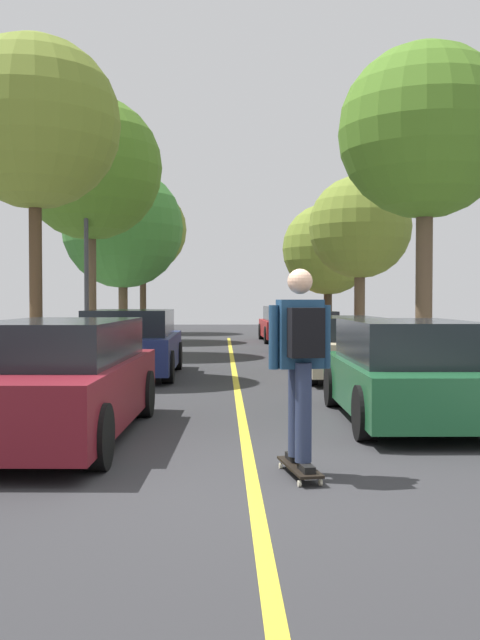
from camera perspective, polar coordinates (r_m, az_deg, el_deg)
ground at (r=6.55m, az=0.97°, el=-12.69°), size 80.00×80.00×0.00m
center_line at (r=10.47m, az=0.05°, el=-7.25°), size 0.12×39.20×0.01m
parked_car_left_nearest at (r=8.66m, az=-14.36°, el=-4.59°), size 1.95×4.54×1.37m
parked_car_left_near at (r=15.29m, az=-8.69°, el=-1.87°), size 1.99×4.14×1.41m
parked_car_right_nearest at (r=9.79m, az=13.21°, el=-4.00°), size 1.89×4.06×1.34m
parked_car_right_near at (r=15.13m, az=7.98°, el=-2.13°), size 1.87×4.30×1.26m
parked_car_right_far at (r=21.24m, az=5.26°, el=-1.01°), size 1.87×4.37×1.29m
parked_car_right_farthest at (r=27.66m, az=3.71°, el=-0.33°), size 1.97×4.48×1.37m
street_tree_left_nearest at (r=15.49m, az=-16.07°, el=14.82°), size 3.47×3.47×6.78m
street_tree_left_near at (r=21.38m, az=-11.84°, el=11.73°), size 4.12×4.12×7.32m
street_tree_left_far at (r=27.72m, az=-9.33°, el=7.25°), size 4.59×4.59×6.51m
street_tree_left_farthest at (r=34.54m, az=-7.76°, el=7.12°), size 4.16×4.16×6.88m
street_tree_right_nearest at (r=16.19m, az=14.54°, el=14.25°), size 3.70×3.70×6.91m
street_tree_right_near at (r=22.90m, az=9.54°, el=7.27°), size 3.22×3.22×5.37m
street_tree_right_far at (r=29.52m, az=7.03°, el=5.61°), size 3.73×3.73×5.41m
streetlamp at (r=19.88m, az=-12.16°, el=5.99°), size 0.36×0.24×5.21m
skateboard at (r=6.69m, az=4.77°, el=-11.62°), size 0.35×0.86×0.10m
skateboarder at (r=6.50m, az=4.87°, el=-2.70°), size 0.59×0.71×1.80m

